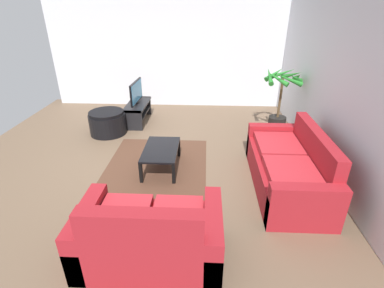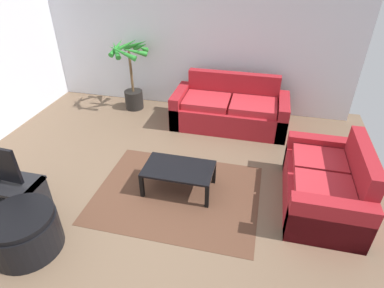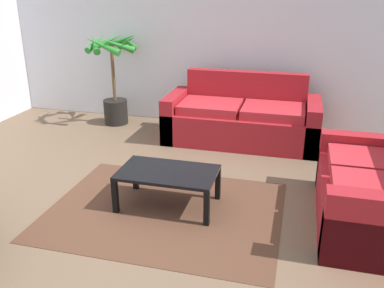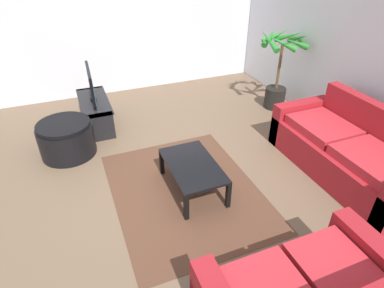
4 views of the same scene
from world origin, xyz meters
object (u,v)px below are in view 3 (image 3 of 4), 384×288
Objects in this scene: couch_loveseat at (376,194)px; potted_palm at (114,81)px; couch_main at (242,120)px; coffee_table at (168,176)px.

couch_loveseat is 1.10× the size of potted_palm.
couch_main is 2.04m from potted_palm.
potted_palm reaches higher than couch_loveseat.
coffee_table is at bearing -175.20° from couch_loveseat.
couch_main and couch_loveseat have the same top height.
potted_palm is at bearing 172.10° from couch_main.
couch_loveseat is 4.05m from potted_palm.
couch_loveseat is at bearing -51.12° from couch_main.
potted_palm is (-1.98, 0.28, 0.36)m from couch_main.
coffee_table is 2.76m from potted_palm.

